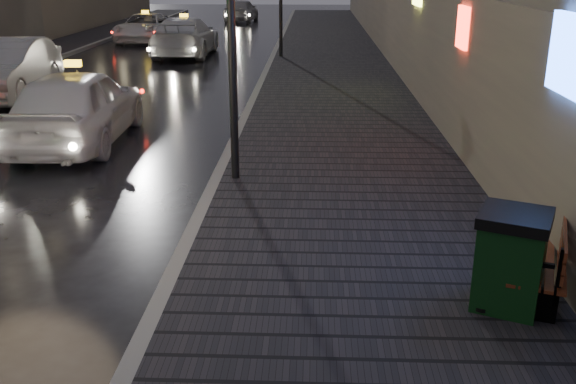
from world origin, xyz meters
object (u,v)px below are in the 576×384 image
taxi_mid (185,37)px  taxi_far (146,27)px  taxi_near (77,106)px  car_far (241,10)px  bench (545,256)px  car_left_mid (7,69)px  trash_bin (511,259)px

taxi_mid → taxi_far: size_ratio=1.11×
taxi_near → car_far: (0.13, 31.52, -0.08)m
bench → car_left_mid: 16.58m
bench → taxi_far: (-11.26, 26.41, 0.11)m
taxi_near → car_left_mid: 6.29m
bench → car_far: car_far is taller
car_left_mid → car_far: size_ratio=1.16×
car_left_mid → taxi_mid: size_ratio=0.92×
trash_bin → car_far: car_far is taller
taxi_near → taxi_far: 19.93m
trash_bin → taxi_near: 10.24m
car_left_mid → taxi_mid: (3.47, 9.34, -0.04)m
bench → trash_bin: size_ratio=1.64×
taxi_mid → taxi_near: bearing=91.6°
taxi_far → taxi_mid: bearing=-57.0°
car_left_mid → taxi_near: bearing=-57.0°
bench → car_left_mid: bearing=154.3°
car_left_mid → taxi_mid: car_left_mid is taller
taxi_far → car_far: size_ratio=1.13×
taxi_near → taxi_far: size_ratio=0.98×
trash_bin → car_far: (-7.20, 38.66, 0.05)m
trash_bin → car_left_mid: bearing=156.6°
car_left_mid → car_far: 26.85m
car_left_mid → taxi_far: (0.44, 14.67, -0.15)m
bench → car_left_mid: car_left_mid is taller
car_left_mid → car_far: (4.00, 26.55, -0.09)m
taxi_near → car_left_mid: car_left_mid is taller
bench → taxi_mid: size_ratio=0.33×
trash_bin → taxi_far: (-10.76, 26.78, -0.02)m
car_left_mid → car_far: bearing=76.5°
taxi_mid → car_far: size_ratio=1.25×
taxi_near → bench: bearing=137.3°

